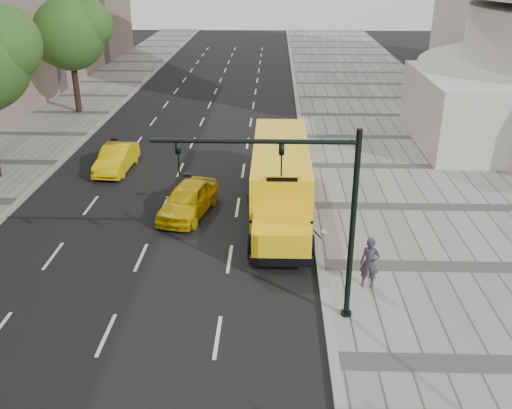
{
  "coord_description": "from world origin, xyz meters",
  "views": [
    {
      "loc": [
        4.18,
        -24.54,
        10.88
      ],
      "look_at": [
        3.5,
        -4.0,
        1.9
      ],
      "focal_mm": 40.0,
      "sensor_mm": 36.0,
      "label": 1
    }
  ],
  "objects_px": {
    "tree_c": "(71,33)",
    "taxi_far": "(116,159)",
    "pedestrian": "(370,263)",
    "school_bus": "(281,173)",
    "taxi_near": "(188,199)",
    "traffic_signal": "(307,203)"
  },
  "relations": [
    {
      "from": "taxi_far",
      "to": "traffic_signal",
      "type": "bearing_deg",
      "value": -52.25
    },
    {
      "from": "tree_c",
      "to": "pedestrian",
      "type": "bearing_deg",
      "value": -53.3
    },
    {
      "from": "taxi_far",
      "to": "pedestrian",
      "type": "bearing_deg",
      "value": -42.15
    },
    {
      "from": "traffic_signal",
      "to": "pedestrian",
      "type": "bearing_deg",
      "value": 36.89
    },
    {
      "from": "pedestrian",
      "to": "school_bus",
      "type": "bearing_deg",
      "value": 130.81
    },
    {
      "from": "school_bus",
      "to": "pedestrian",
      "type": "distance_m",
      "value": 7.72
    },
    {
      "from": "taxi_near",
      "to": "pedestrian",
      "type": "xyz_separation_m",
      "value": [
        7.24,
        -6.19,
        0.33
      ]
    },
    {
      "from": "taxi_near",
      "to": "pedestrian",
      "type": "height_order",
      "value": "pedestrian"
    },
    {
      "from": "school_bus",
      "to": "pedestrian",
      "type": "bearing_deg",
      "value": -66.54
    },
    {
      "from": "tree_c",
      "to": "taxi_far",
      "type": "relative_size",
      "value": 1.98
    },
    {
      "from": "taxi_near",
      "to": "taxi_far",
      "type": "bearing_deg",
      "value": 142.8
    },
    {
      "from": "school_bus",
      "to": "tree_c",
      "type": "bearing_deg",
      "value": 131.16
    },
    {
      "from": "taxi_near",
      "to": "pedestrian",
      "type": "relative_size",
      "value": 2.36
    },
    {
      "from": "pedestrian",
      "to": "taxi_near",
      "type": "bearing_deg",
      "value": 156.83
    },
    {
      "from": "taxi_far",
      "to": "tree_c",
      "type": "bearing_deg",
      "value": 118.48
    },
    {
      "from": "taxi_far",
      "to": "taxi_near",
      "type": "bearing_deg",
      "value": -47.49
    },
    {
      "from": "taxi_far",
      "to": "traffic_signal",
      "type": "xyz_separation_m",
      "value": [
        9.64,
        -13.66,
        3.4
      ]
    },
    {
      "from": "taxi_far",
      "to": "traffic_signal",
      "type": "relative_size",
      "value": 0.66
    },
    {
      "from": "taxi_far",
      "to": "pedestrian",
      "type": "relative_size",
      "value": 2.28
    },
    {
      "from": "taxi_near",
      "to": "taxi_far",
      "type": "distance_m",
      "value": 7.42
    },
    {
      "from": "taxi_near",
      "to": "school_bus",
      "type": "bearing_deg",
      "value": 24.52
    },
    {
      "from": "school_bus",
      "to": "pedestrian",
      "type": "xyz_separation_m",
      "value": [
        3.06,
        -7.05,
        -0.69
      ]
    }
  ]
}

